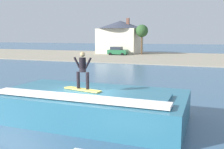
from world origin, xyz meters
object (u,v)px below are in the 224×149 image
car_near_shore (117,51)px  house_with_chimney (120,36)px  surfboard (82,89)px  tree_tall_bare (142,31)px  surfer (83,68)px  wave_crest (90,105)px

car_near_shore → house_with_chimney: size_ratio=0.37×
surfboard → house_with_chimney: 48.32m
car_near_shore → house_with_chimney: 6.98m
house_with_chimney → tree_tall_bare: bearing=-28.2°
surfboard → tree_tall_bare: size_ratio=0.32×
surfer → car_near_shore: size_ratio=0.42×
surfer → wave_crest: bearing=50.6°
house_with_chimney → surfboard: bearing=-73.4°
wave_crest → tree_tall_bare: bearing=100.7°
surfboard → house_with_chimney: house_with_chimney is taller
car_near_shore → tree_tall_bare: (4.51, 2.82, 4.18)m
house_with_chimney → tree_tall_bare: size_ratio=1.71×
wave_crest → car_near_shore: (-12.59, 39.90, 0.26)m
wave_crest → tree_tall_bare: size_ratio=1.40×
car_near_shore → surfer: bearing=-72.9°
car_near_shore → tree_tall_bare: bearing=32.0°
house_with_chimney → car_near_shore: bearing=-76.5°
surfboard → tree_tall_bare: tree_tall_bare is taller
wave_crest → surfer: size_ratio=5.19×
surfer → tree_tall_bare: (-7.85, 43.00, 2.63)m
surfboard → car_near_shore: 42.07m
surfboard → tree_tall_bare: 43.89m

